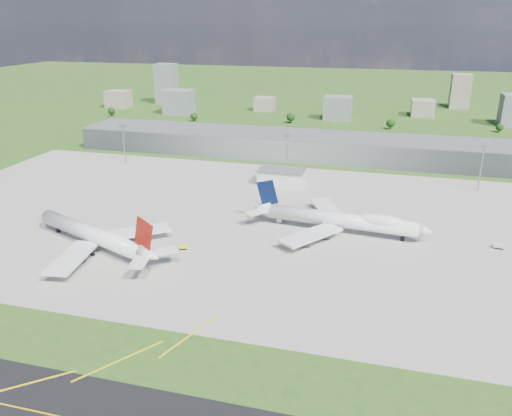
% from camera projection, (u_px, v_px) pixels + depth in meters
% --- Properties ---
extents(ground, '(1400.00, 1400.00, 0.00)m').
position_uv_depth(ground, '(283.00, 160.00, 342.04)').
color(ground, '#295219').
rests_on(ground, ground).
extents(apron, '(360.00, 190.00, 0.08)m').
position_uv_depth(apron, '(255.00, 220.00, 240.23)').
color(apron, gray).
rests_on(apron, ground).
extents(terminal, '(300.00, 42.00, 15.00)m').
position_uv_depth(terminal, '(287.00, 145.00, 352.93)').
color(terminal, slate).
rests_on(terminal, ground).
extents(ops_building, '(26.00, 16.00, 8.00)m').
position_uv_depth(ops_building, '(282.00, 177.00, 293.04)').
color(ops_building, silver).
rests_on(ops_building, ground).
extents(mast_west, '(3.50, 2.00, 25.90)m').
position_uv_depth(mast_west, '(123.00, 138.00, 328.13)').
color(mast_west, gray).
rests_on(mast_west, ground).
extents(mast_center, '(3.50, 2.00, 25.90)m').
position_uv_depth(mast_center, '(287.00, 148.00, 301.73)').
color(mast_center, gray).
rests_on(mast_center, ground).
extents(mast_east, '(3.50, 2.00, 25.90)m').
position_uv_depth(mast_east, '(482.00, 160.00, 275.34)').
color(mast_east, gray).
rests_on(mast_east, ground).
extents(airliner_red_twin, '(75.66, 57.20, 21.74)m').
position_uv_depth(airliner_red_twin, '(96.00, 236.00, 208.20)').
color(airliner_red_twin, white).
rests_on(airliner_red_twin, ground).
extents(airliner_blue_quad, '(81.82, 63.88, 21.36)m').
position_uv_depth(airliner_blue_quad, '(341.00, 220.00, 224.48)').
color(airliner_blue_quad, white).
rests_on(airliner_blue_quad, ground).
extents(tug_yellow, '(4.18, 3.11, 1.84)m').
position_uv_depth(tug_yellow, '(183.00, 247.00, 209.63)').
color(tug_yellow, '#F4F00E').
rests_on(tug_yellow, ground).
extents(van_white_near, '(3.36, 5.92, 2.81)m').
position_uv_depth(van_white_near, '(279.00, 219.00, 238.15)').
color(van_white_near, silver).
rests_on(van_white_near, ground).
extents(van_white_far, '(4.44, 2.56, 2.21)m').
position_uv_depth(van_white_far, '(499.00, 246.00, 209.93)').
color(van_white_far, silver).
rests_on(van_white_far, ground).
extents(bldg_far_w, '(24.00, 20.00, 18.00)m').
position_uv_depth(bldg_far_w, '(118.00, 99.00, 545.26)').
color(bldg_far_w, gray).
rests_on(bldg_far_w, ground).
extents(bldg_w, '(28.00, 22.00, 24.00)m').
position_uv_depth(bldg_w, '(179.00, 102.00, 506.92)').
color(bldg_w, slate).
rests_on(bldg_w, ground).
extents(bldg_cw, '(20.00, 18.00, 14.00)m').
position_uv_depth(bldg_cw, '(265.00, 104.00, 525.65)').
color(bldg_cw, gray).
rests_on(bldg_cw, ground).
extents(bldg_c, '(26.00, 20.00, 22.00)m').
position_uv_depth(bldg_c, '(338.00, 108.00, 477.92)').
color(bldg_c, slate).
rests_on(bldg_c, ground).
extents(bldg_ce, '(22.00, 24.00, 16.00)m').
position_uv_depth(bldg_ce, '(423.00, 108.00, 495.94)').
color(bldg_ce, gray).
rests_on(bldg_ce, ground).
extents(bldg_tall_w, '(22.00, 20.00, 44.00)m').
position_uv_depth(bldg_tall_w, '(167.00, 84.00, 567.19)').
color(bldg_tall_w, slate).
rests_on(bldg_tall_w, ground).
extents(bldg_tall_e, '(20.00, 18.00, 36.00)m').
position_uv_depth(bldg_tall_e, '(460.00, 91.00, 537.01)').
color(bldg_tall_e, gray).
rests_on(bldg_tall_e, ground).
extents(tree_far_w, '(7.20, 7.20, 8.80)m').
position_uv_depth(tree_far_w, '(111.00, 111.00, 496.63)').
color(tree_far_w, '#382314').
rests_on(tree_far_w, ground).
extents(tree_w, '(6.75, 6.75, 8.25)m').
position_uv_depth(tree_w, '(194.00, 116.00, 470.63)').
color(tree_w, '#382314').
rests_on(tree_w, ground).
extents(tree_c, '(8.10, 8.10, 9.90)m').
position_uv_depth(tree_c, '(291.00, 117.00, 462.24)').
color(tree_c, '#382314').
rests_on(tree_c, ground).
extents(tree_e, '(7.65, 7.65, 9.35)m').
position_uv_depth(tree_e, '(391.00, 123.00, 436.24)').
color(tree_e, '#382314').
rests_on(tree_e, ground).
extents(tree_far_e, '(6.30, 6.30, 7.70)m').
position_uv_depth(tree_far_e, '(500.00, 127.00, 424.03)').
color(tree_far_e, '#382314').
rests_on(tree_far_e, ground).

